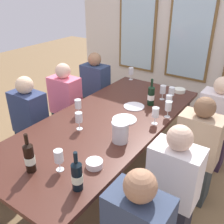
{
  "coord_description": "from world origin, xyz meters",
  "views": [
    {
      "loc": [
        1.34,
        -1.85,
        2.0
      ],
      "look_at": [
        0.0,
        0.11,
        0.79
      ],
      "focal_mm": 41.39,
      "sensor_mm": 36.0,
      "label": 1
    }
  ],
  "objects_px": {
    "wine_glass_3": "(79,118)",
    "wine_glass_4": "(155,113)",
    "tasting_bowl_1": "(179,90)",
    "seated_person_7": "(172,190)",
    "white_plate_1": "(134,106)",
    "seated_person_4": "(66,107)",
    "wine_bottle_2": "(29,157)",
    "wine_glass_2": "(131,72)",
    "seated_person_0": "(96,92)",
    "seated_person_5": "(197,153)",
    "wine_glass_0": "(172,92)",
    "seated_person_1": "(215,126)",
    "dining_table": "(106,126)",
    "wine_glass_8": "(169,100)",
    "white_plate_0": "(124,119)",
    "wine_bottle_1": "(151,95)",
    "wine_glass_7": "(163,90)",
    "metal_pitcher": "(120,132)",
    "tasting_bowl_0": "(94,164)",
    "wine_glass_1": "(168,107)",
    "wine_bottle_0": "(77,175)",
    "seated_person_6": "(31,125)",
    "wine_glass_5": "(78,105)"
  },
  "relations": [
    {
      "from": "dining_table",
      "to": "wine_bottle_1",
      "type": "bearing_deg",
      "value": 71.05
    },
    {
      "from": "metal_pitcher",
      "to": "seated_person_7",
      "type": "height_order",
      "value": "seated_person_7"
    },
    {
      "from": "white_plate_0",
      "to": "wine_glass_1",
      "type": "distance_m",
      "value": 0.46
    },
    {
      "from": "seated_person_6",
      "to": "wine_glass_3",
      "type": "bearing_deg",
      "value": -1.13
    },
    {
      "from": "white_plate_1",
      "to": "wine_glass_4",
      "type": "xyz_separation_m",
      "value": [
        0.36,
        -0.21,
        0.11
      ]
    },
    {
      "from": "wine_glass_8",
      "to": "seated_person_7",
      "type": "bearing_deg",
      "value": -63.3
    },
    {
      "from": "seated_person_1",
      "to": "seated_person_5",
      "type": "bearing_deg",
      "value": -90.0
    },
    {
      "from": "wine_bottle_1",
      "to": "seated_person_0",
      "type": "relative_size",
      "value": 0.28
    },
    {
      "from": "wine_glass_1",
      "to": "wine_glass_7",
      "type": "xyz_separation_m",
      "value": [
        -0.23,
        0.38,
        -0.0
      ]
    },
    {
      "from": "dining_table",
      "to": "seated_person_0",
      "type": "relative_size",
      "value": 2.23
    },
    {
      "from": "wine_bottle_1",
      "to": "wine_glass_7",
      "type": "height_order",
      "value": "wine_bottle_1"
    },
    {
      "from": "wine_bottle_0",
      "to": "seated_person_4",
      "type": "bearing_deg",
      "value": 136.6
    },
    {
      "from": "dining_table",
      "to": "wine_glass_3",
      "type": "height_order",
      "value": "wine_glass_3"
    },
    {
      "from": "metal_pitcher",
      "to": "seated_person_7",
      "type": "distance_m",
      "value": 0.63
    },
    {
      "from": "wine_glass_3",
      "to": "seated_person_5",
      "type": "bearing_deg",
      "value": 29.5
    },
    {
      "from": "wine_glass_0",
      "to": "wine_glass_2",
      "type": "bearing_deg",
      "value": 153.83
    },
    {
      "from": "wine_glass_0",
      "to": "seated_person_5",
      "type": "relative_size",
      "value": 0.16
    },
    {
      "from": "white_plate_0",
      "to": "wine_bottle_1",
      "type": "distance_m",
      "value": 0.49
    },
    {
      "from": "dining_table",
      "to": "wine_glass_7",
      "type": "xyz_separation_m",
      "value": [
        0.25,
        0.8,
        0.18
      ]
    },
    {
      "from": "wine_glass_0",
      "to": "wine_glass_4",
      "type": "distance_m",
      "value": 0.59
    },
    {
      "from": "wine_glass_1",
      "to": "seated_person_0",
      "type": "relative_size",
      "value": 0.16
    },
    {
      "from": "seated_person_5",
      "to": "wine_glass_0",
      "type": "bearing_deg",
      "value": 134.15
    },
    {
      "from": "wine_glass_3",
      "to": "wine_glass_4",
      "type": "bearing_deg",
      "value": 42.36
    },
    {
      "from": "wine_glass_4",
      "to": "white_plate_0",
      "type": "bearing_deg",
      "value": -160.55
    },
    {
      "from": "wine_glass_8",
      "to": "wine_glass_4",
      "type": "bearing_deg",
      "value": -87.38
    },
    {
      "from": "wine_glass_2",
      "to": "seated_person_1",
      "type": "distance_m",
      "value": 1.35
    },
    {
      "from": "seated_person_5",
      "to": "dining_table",
      "type": "bearing_deg",
      "value": -162.46
    },
    {
      "from": "metal_pitcher",
      "to": "wine_bottle_1",
      "type": "distance_m",
      "value": 0.83
    },
    {
      "from": "wine_bottle_0",
      "to": "seated_person_6",
      "type": "height_order",
      "value": "seated_person_6"
    },
    {
      "from": "white_plate_1",
      "to": "seated_person_0",
      "type": "relative_size",
      "value": 0.21
    },
    {
      "from": "wine_bottle_1",
      "to": "seated_person_5",
      "type": "relative_size",
      "value": 0.28
    },
    {
      "from": "wine_glass_7",
      "to": "tasting_bowl_1",
      "type": "bearing_deg",
      "value": 74.97
    },
    {
      "from": "white_plate_1",
      "to": "wine_glass_1",
      "type": "distance_m",
      "value": 0.42
    },
    {
      "from": "seated_person_6",
      "to": "wine_glass_5",
      "type": "bearing_deg",
      "value": 19.71
    },
    {
      "from": "wine_glass_2",
      "to": "seated_person_0",
      "type": "height_order",
      "value": "seated_person_0"
    },
    {
      "from": "wine_bottle_2",
      "to": "seated_person_1",
      "type": "relative_size",
      "value": 0.28
    },
    {
      "from": "wine_glass_2",
      "to": "wine_glass_4",
      "type": "relative_size",
      "value": 1.0
    },
    {
      "from": "dining_table",
      "to": "wine_glass_4",
      "type": "bearing_deg",
      "value": 26.6
    },
    {
      "from": "metal_pitcher",
      "to": "tasting_bowl_0",
      "type": "height_order",
      "value": "metal_pitcher"
    },
    {
      "from": "wine_glass_2",
      "to": "seated_person_4",
      "type": "xyz_separation_m",
      "value": [
        -0.46,
        -0.86,
        -0.33
      ]
    },
    {
      "from": "wine_glass_3",
      "to": "seated_person_4",
      "type": "height_order",
      "value": "seated_person_4"
    },
    {
      "from": "white_plate_0",
      "to": "tasting_bowl_1",
      "type": "distance_m",
      "value": 1.03
    },
    {
      "from": "wine_glass_5",
      "to": "seated_person_0",
      "type": "relative_size",
      "value": 0.16
    },
    {
      "from": "tasting_bowl_0",
      "to": "seated_person_0",
      "type": "relative_size",
      "value": 0.12
    },
    {
      "from": "wine_bottle_2",
      "to": "wine_glass_2",
      "type": "height_order",
      "value": "wine_bottle_2"
    },
    {
      "from": "white_plate_1",
      "to": "seated_person_4",
      "type": "relative_size",
      "value": 0.21
    },
    {
      "from": "white_plate_0",
      "to": "white_plate_1",
      "type": "relative_size",
      "value": 1.07
    },
    {
      "from": "wine_glass_1",
      "to": "wine_glass_5",
      "type": "relative_size",
      "value": 1.0
    },
    {
      "from": "tasting_bowl_1",
      "to": "seated_person_7",
      "type": "distance_m",
      "value": 1.55
    },
    {
      "from": "wine_glass_7",
      "to": "dining_table",
      "type": "bearing_deg",
      "value": -107.28
    }
  ]
}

